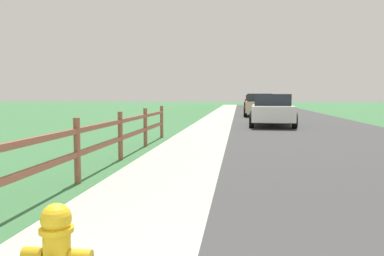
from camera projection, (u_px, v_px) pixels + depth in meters
ground_plane at (233, 118)px, 25.55m from camera, size 120.00×120.00×0.00m
road_asphalt at (285, 117)px, 27.12m from camera, size 7.00×66.00×0.01m
curb_concrete at (191, 116)px, 27.89m from camera, size 6.00×66.00×0.01m
grass_verge at (170, 116)px, 28.06m from camera, size 5.00×66.00×0.00m
fire_hydrant at (56, 255)px, 2.77m from camera, size 0.50×0.41×0.75m
rail_fence at (102, 138)px, 7.85m from camera, size 0.11×12.30×1.12m
parked_suv_white at (272, 110)px, 19.21m from camera, size 2.28×4.74×1.54m
parked_car_beige at (259, 105)px, 28.01m from camera, size 2.16×4.63×1.59m
parked_car_silver at (257, 103)px, 38.72m from camera, size 2.23×4.53×1.47m
parked_car_red at (252, 101)px, 47.45m from camera, size 2.06×4.32×1.50m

